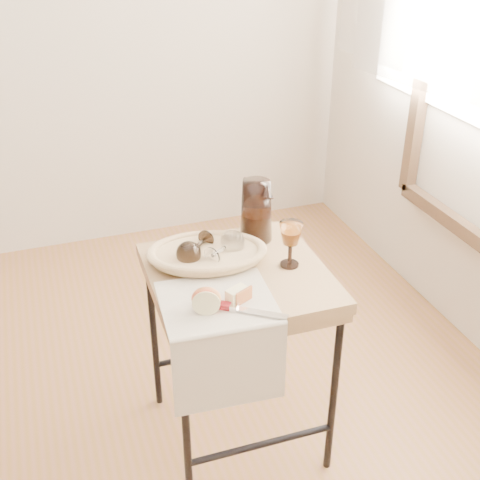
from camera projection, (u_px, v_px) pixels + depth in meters
name	position (u px, v px, depth m)	size (l,w,h in m)	color
side_table	(238.00, 358.00, 2.05)	(0.53, 0.53, 0.68)	brown
tea_towel	(217.00, 302.00, 1.74)	(0.32, 0.29, 0.01)	beige
bread_basket	(207.00, 256.00, 1.92)	(0.33, 0.23, 0.04)	tan
goblet_lying_a	(196.00, 247.00, 1.91)	(0.13, 0.08, 0.08)	#312218
goblet_lying_b	(224.00, 248.00, 1.91)	(0.13, 0.08, 0.08)	white
pitcher	(256.00, 211.00, 2.01)	(0.15, 0.23, 0.25)	black
wine_goblet	(290.00, 244.00, 1.88)	(0.07, 0.07, 0.15)	white
apple_half	(206.00, 299.00, 1.68)	(0.08, 0.04, 0.08)	red
apple_wedge	(237.00, 295.00, 1.73)	(0.06, 0.03, 0.04)	#F1E9AD
table_knife	(237.00, 307.00, 1.69)	(0.26, 0.03, 0.02)	silver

